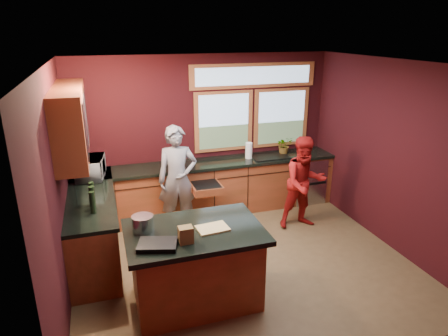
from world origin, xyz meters
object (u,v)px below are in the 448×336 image
cutting_board (213,228)px  island (195,265)px  person_red (304,183)px  stock_pot (143,223)px  person_grey (178,179)px

cutting_board → island: bearing=166.0°
cutting_board → person_red: bearing=35.8°
person_red → stock_pot: person_red is taller
person_grey → stock_pot: 1.87m
island → stock_pot: bearing=164.7°
island → cutting_board: size_ratio=4.43×
island → person_grey: (0.18, 1.86, 0.38)m
cutting_board → stock_pot: 0.78m
island → person_red: size_ratio=1.02×
person_grey → person_red: bearing=-10.6°
person_grey → stock_pot: person_grey is taller
island → stock_pot: 0.80m
stock_pot → person_grey: bearing=67.0°
island → person_red: (2.12, 1.33, 0.28)m
person_red → stock_pot: bearing=-153.8°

